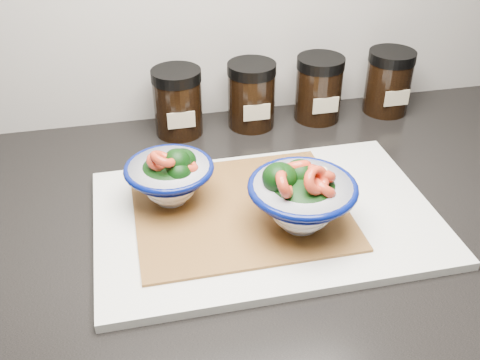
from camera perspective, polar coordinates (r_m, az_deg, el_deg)
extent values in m
cube|color=black|center=(0.82, 8.79, -3.00)|extent=(3.50, 0.60, 0.04)
cube|color=silver|center=(0.75, 2.63, -3.77)|extent=(0.45, 0.30, 0.01)
cube|color=#A97032|center=(0.76, 0.00, -2.90)|extent=(0.28, 0.24, 0.00)
cylinder|color=white|center=(0.77, -7.00, -1.70)|extent=(0.04, 0.04, 0.01)
ellipsoid|color=white|center=(0.76, -7.06, -0.90)|extent=(0.07, 0.07, 0.03)
torus|color=#050F55|center=(0.75, -7.24, 1.19)|extent=(0.12, 0.12, 0.01)
torus|color=#050F55|center=(0.75, -7.17, 0.41)|extent=(0.10, 0.10, 0.00)
ellipsoid|color=black|center=(0.75, -7.19, 0.63)|extent=(0.09, 0.09, 0.04)
ellipsoid|color=black|center=(0.74, -6.43, 1.69)|extent=(0.04, 0.04, 0.04)
cylinder|color=#477233|center=(0.74, -6.37, 0.83)|extent=(0.01, 0.01, 0.02)
ellipsoid|color=black|center=(0.73, -6.29, 0.64)|extent=(0.03, 0.03, 0.03)
cylinder|color=#477233|center=(0.74, -6.23, -0.15)|extent=(0.01, 0.01, 0.02)
ellipsoid|color=black|center=(0.75, -5.84, 1.94)|extent=(0.04, 0.04, 0.03)
cylinder|color=#477233|center=(0.76, -5.79, 1.11)|extent=(0.01, 0.01, 0.02)
torus|color=#D94728|center=(0.74, -5.50, 1.56)|extent=(0.05, 0.05, 0.03)
torus|color=#D94728|center=(0.72, -7.85, 2.14)|extent=(0.05, 0.05, 0.03)
torus|color=#D94728|center=(0.74, -8.37, 1.85)|extent=(0.05, 0.05, 0.03)
cylinder|color=#CCBC8E|center=(0.74, -6.31, 1.84)|extent=(0.02, 0.02, 0.01)
cylinder|color=white|center=(0.73, 6.14, -4.19)|extent=(0.05, 0.05, 0.01)
ellipsoid|color=white|center=(0.72, 6.21, -3.24)|extent=(0.08, 0.08, 0.03)
torus|color=#050F55|center=(0.69, 6.40, -0.74)|extent=(0.14, 0.14, 0.01)
torus|color=#050F55|center=(0.70, 6.33, -1.68)|extent=(0.11, 0.11, 0.00)
ellipsoid|color=black|center=(0.70, 6.35, -1.41)|extent=(0.10, 0.10, 0.05)
ellipsoid|color=black|center=(0.69, 3.83, 0.09)|extent=(0.04, 0.04, 0.04)
cylinder|color=#477233|center=(0.69, 3.79, -0.80)|extent=(0.01, 0.01, 0.02)
ellipsoid|color=black|center=(0.71, 6.06, 0.34)|extent=(0.04, 0.04, 0.05)
cylinder|color=#477233|center=(0.72, 5.99, -0.67)|extent=(0.01, 0.01, 0.03)
ellipsoid|color=black|center=(0.69, 4.05, 0.27)|extent=(0.04, 0.04, 0.04)
cylinder|color=#477233|center=(0.70, 4.00, -0.78)|extent=(0.01, 0.01, 0.03)
torus|color=#D94728|center=(0.70, 5.68, 1.27)|extent=(0.06, 0.05, 0.05)
torus|color=#D94728|center=(0.66, 4.52, -0.45)|extent=(0.04, 0.06, 0.05)
torus|color=#D94728|center=(0.69, 8.27, 0.70)|extent=(0.05, 0.05, 0.04)
torus|color=#D94728|center=(0.68, 8.39, -0.71)|extent=(0.05, 0.05, 0.04)
torus|color=#D94728|center=(0.67, 7.79, -0.03)|extent=(0.05, 0.05, 0.04)
cylinder|color=#CCBC8E|center=(0.70, 4.93, 0.25)|extent=(0.02, 0.02, 0.01)
cylinder|color=#CCBC8E|center=(0.70, 8.12, 0.74)|extent=(0.02, 0.02, 0.01)
cylinder|color=black|center=(0.95, -6.31, 7.38)|extent=(0.08, 0.08, 0.09)
cylinder|color=black|center=(0.92, -6.53, 10.53)|extent=(0.08, 0.08, 0.02)
cube|color=#C6B793|center=(0.91, -5.98, 6.06)|extent=(0.04, 0.00, 0.03)
cylinder|color=black|center=(0.97, 1.16, 8.15)|extent=(0.08, 0.08, 0.09)
cylinder|color=black|center=(0.94, 1.20, 11.24)|extent=(0.08, 0.08, 0.02)
cube|color=#C6B793|center=(0.93, 1.72, 6.87)|extent=(0.04, 0.00, 0.03)
cylinder|color=black|center=(1.00, 7.96, 8.72)|extent=(0.08, 0.08, 0.09)
cylinder|color=black|center=(0.98, 8.22, 11.72)|extent=(0.08, 0.08, 0.02)
cube|color=#C6B793|center=(0.97, 8.70, 7.50)|extent=(0.04, 0.00, 0.03)
cylinder|color=black|center=(1.05, 14.77, 9.17)|extent=(0.08, 0.08, 0.09)
cylinder|color=black|center=(1.03, 15.23, 12.03)|extent=(0.08, 0.08, 0.02)
cube|color=#C6B793|center=(1.02, 15.66, 8.01)|extent=(0.04, 0.00, 0.03)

